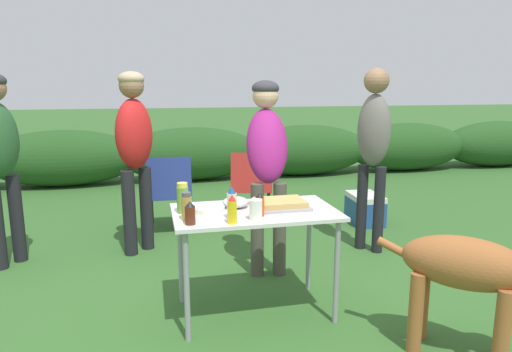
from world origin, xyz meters
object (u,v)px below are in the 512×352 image
object	(u,v)px
plate_stack	(209,209)
standing_person_in_red_jacket	(134,143)
spice_jar	(187,207)
mixing_bowl	(236,202)
standing_person_in_dark_puffer	(267,153)
mustard_bottle	(232,210)
food_tray	(280,204)
standing_person_in_navy_coat	(374,141)
bbq_sauce_bottle	(190,213)
cooler_box	(365,209)
dog	(476,270)
mayo_bottle	(232,203)
folding_table	(255,221)
relish_jar	(183,198)
paper_cup_stack	(256,210)
hot_sauce_bottle	(260,205)
camp_chair_near_hedge	(169,189)
camp_chair_green_behind_table	(252,182)

from	to	relation	value
plate_stack	standing_person_in_red_jacket	bearing A→B (deg)	110.09
plate_stack	spice_jar	xyz separation A→B (m)	(-0.16, -0.17, 0.07)
mixing_bowl	standing_person_in_dark_puffer	bearing A→B (deg)	57.92
mustard_bottle	spice_jar	bearing A→B (deg)	152.86
mixing_bowl	spice_jar	xyz separation A→B (m)	(-0.35, -0.23, 0.05)
food_tray	standing_person_in_navy_coat	bearing A→B (deg)	38.38
bbq_sauce_bottle	plate_stack	bearing A→B (deg)	61.51
plate_stack	cooler_box	size ratio (longest dim) A/B	0.43
dog	standing_person_in_red_jacket	bearing A→B (deg)	-96.86
standing_person_in_navy_coat	spice_jar	bearing A→B (deg)	-97.52
mayo_bottle	standing_person_in_dark_puffer	world-z (taller)	standing_person_in_dark_puffer
folding_table	mustard_bottle	world-z (taller)	mustard_bottle
standing_person_in_red_jacket	relish_jar	bearing A→B (deg)	-118.25
mixing_bowl	paper_cup_stack	xyz separation A→B (m)	(0.07, -0.32, 0.03)
relish_jar	standing_person_in_navy_coat	size ratio (longest dim) A/B	0.12
mayo_bottle	hot_sauce_bottle	world-z (taller)	mayo_bottle
spice_jar	standing_person_in_navy_coat	distance (m)	2.12
relish_jar	camp_chair_near_hedge	xyz separation A→B (m)	(-0.01, 1.95, -0.37)
bbq_sauce_bottle	standing_person_in_dark_puffer	distance (m)	1.20
folding_table	relish_jar	size ratio (longest dim) A/B	5.44
plate_stack	bbq_sauce_bottle	bearing A→B (deg)	-118.49
dog	cooler_box	distance (m)	2.69
bbq_sauce_bottle	dog	xyz separation A→B (m)	(1.55, -0.60, -0.27)
dog	mayo_bottle	bearing A→B (deg)	-74.67
hot_sauce_bottle	dog	size ratio (longest dim) A/B	0.18
folding_table	camp_chair_green_behind_table	world-z (taller)	camp_chair_green_behind_table
spice_jar	cooler_box	distance (m)	2.96
hot_sauce_bottle	cooler_box	xyz separation A→B (m)	(1.72, 1.91, -0.65)
paper_cup_stack	mustard_bottle	distance (m)	0.16
food_tray	standing_person_in_dark_puffer	xyz separation A→B (m)	(0.09, 0.69, 0.25)
standing_person_in_navy_coat	paper_cup_stack	bearing A→B (deg)	-88.19
folding_table	standing_person_in_red_jacket	bearing A→B (deg)	119.58
mayo_bottle	bbq_sauce_bottle	xyz separation A→B (m)	(-0.27, -0.06, -0.03)
mayo_bottle	camp_chair_green_behind_table	world-z (taller)	mayo_bottle
mustard_bottle	standing_person_in_navy_coat	distance (m)	1.98
hot_sauce_bottle	spice_jar	bearing A→B (deg)	178.05
mixing_bowl	mayo_bottle	distance (m)	0.28
paper_cup_stack	camp_chair_green_behind_table	distance (m)	2.42
food_tray	standing_person_in_dark_puffer	size ratio (longest dim) A/B	0.24
camp_chair_green_behind_table	relish_jar	bearing A→B (deg)	-101.06
mixing_bowl	cooler_box	world-z (taller)	mixing_bowl
cooler_box	standing_person_in_navy_coat	bearing A→B (deg)	-20.23
relish_jar	standing_person_in_navy_coat	xyz separation A→B (m)	(1.83, 0.90, 0.23)
mixing_bowl	mustard_bottle	size ratio (longest dim) A/B	1.00
relish_jar	hot_sauce_bottle	size ratio (longest dim) A/B	1.28
bbq_sauce_bottle	paper_cup_stack	bearing A→B (deg)	-0.09
mustard_bottle	standing_person_in_red_jacket	distance (m)	1.80
food_tray	relish_jar	xyz separation A→B (m)	(-0.66, 0.03, 0.07)
camp_chair_near_hedge	mixing_bowl	bearing A→B (deg)	-76.96
standing_person_in_red_jacket	camp_chair_green_behind_table	size ratio (longest dim) A/B	2.03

